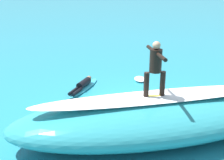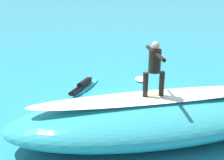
% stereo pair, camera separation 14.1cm
% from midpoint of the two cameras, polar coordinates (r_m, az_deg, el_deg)
% --- Properties ---
extents(ground_plane, '(120.00, 120.00, 0.00)m').
position_cam_midpoint_polar(ground_plane, '(10.95, 3.16, -5.44)').
color(ground_plane, teal).
extents(wave_crest, '(8.94, 3.19, 1.26)m').
position_cam_midpoint_polar(wave_crest, '(8.95, 8.33, -7.19)').
color(wave_crest, teal).
rests_on(wave_crest, ground_plane).
extents(wave_foam_lip, '(7.57, 1.23, 0.08)m').
position_cam_midpoint_polar(wave_foam_lip, '(8.67, 8.55, -3.23)').
color(wave_foam_lip, white).
rests_on(wave_foam_lip, wave_crest).
extents(surfboard_riding, '(2.17, 0.65, 0.08)m').
position_cam_midpoint_polar(surfboard_riding, '(8.63, 7.75, -3.31)').
color(surfboard_riding, yellow).
rests_on(surfboard_riding, wave_crest).
extents(surfer_riding, '(0.64, 1.54, 1.62)m').
position_cam_midpoint_polar(surfer_riding, '(8.29, 8.06, 2.96)').
color(surfer_riding, black).
rests_on(surfer_riding, surfboard_riding).
extents(surfboard_paddling, '(1.87, 2.32, 0.09)m').
position_cam_midpoint_polar(surfboard_paddling, '(12.79, -5.85, -1.48)').
color(surfboard_paddling, '#33B2D1').
rests_on(surfboard_paddling, ground_plane).
extents(surfer_paddling, '(1.21, 1.56, 0.32)m').
position_cam_midpoint_polar(surfer_paddling, '(12.61, -6.15, -0.90)').
color(surfer_paddling, black).
rests_on(surfer_paddling, surfboard_paddling).
extents(foam_patch_near, '(0.63, 0.83, 0.15)m').
position_cam_midpoint_polar(foam_patch_near, '(13.73, 5.25, 0.19)').
color(foam_patch_near, white).
rests_on(foam_patch_near, ground_plane).
extents(foam_patch_mid, '(0.69, 0.60, 0.12)m').
position_cam_midpoint_polar(foam_patch_mid, '(9.68, -9.98, -8.95)').
color(foam_patch_mid, white).
rests_on(foam_patch_mid, ground_plane).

